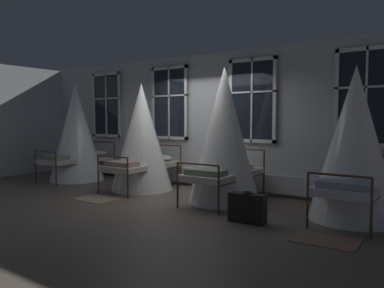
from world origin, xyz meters
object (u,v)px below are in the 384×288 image
at_px(cot_third, 224,137).
at_px(suitcase_dark, 247,208).
at_px(cot_first, 76,134).
at_px(cot_second, 142,138).
at_px(cot_fourth, 354,145).

bearing_deg(cot_third, suitcase_dark, -135.82).
bearing_deg(cot_third, cot_first, 88.80).
height_order(cot_second, suitcase_dark, cot_second).
distance_m(cot_first, suitcase_dark, 5.56).
xyz_separation_m(cot_first, cot_second, (2.24, -0.01, -0.05)).
distance_m(cot_second, cot_third, 2.11).
bearing_deg(cot_second, cot_fourth, -91.10).
relative_size(cot_third, cot_fourth, 1.06).
height_order(cot_fourth, suitcase_dark, cot_fourth).
relative_size(cot_fourth, suitcase_dark, 4.18).
height_order(cot_second, cot_fourth, cot_fourth).
height_order(cot_first, cot_fourth, cot_first).
distance_m(cot_first, cot_third, 4.35).
distance_m(cot_first, cot_second, 2.24).
xyz_separation_m(cot_third, suitcase_dark, (1.01, -1.03, -1.00)).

